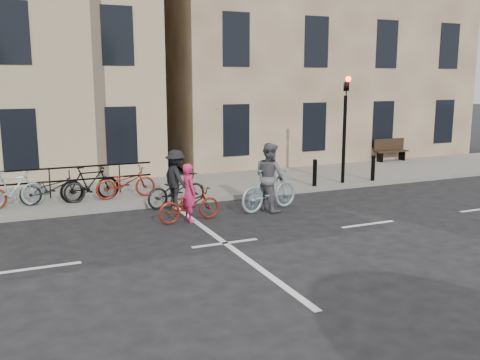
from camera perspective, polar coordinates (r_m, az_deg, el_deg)
name	(u,v)px	position (r m, az deg, el deg)	size (l,w,h in m)	color
ground	(225,243)	(12.33, -1.61, -6.77)	(120.00, 120.00, 0.00)	black
sidewalk	(26,202)	(17.28, -21.85, -2.17)	(46.00, 4.00, 0.15)	slate
building_east	(293,28)	(27.51, 5.72, 15.81)	(14.00, 10.00, 12.00)	#8D7155
traffic_light	(345,116)	(18.62, 11.15, 6.69)	(0.18, 0.30, 3.90)	black
bollard_east	(315,173)	(18.11, 7.98, 0.77)	(0.14, 0.14, 0.90)	black
bollard_west	(373,168)	(19.47, 14.00, 1.25)	(0.14, 0.14, 0.90)	black
bench	(390,149)	(24.38, 15.72, 3.21)	(1.60, 0.41, 0.97)	black
parked_bikes	(13,190)	(16.22, -23.08, -1.02)	(8.30, 1.23, 1.05)	black
cyclist_pink	(189,201)	(14.11, -5.45, -2.29)	(1.80, 0.80, 1.55)	maroon
cyclist_grey	(270,183)	(15.18, 3.17, -0.36)	(2.09, 1.10, 1.95)	#89AAB3
cyclist_dark	(176,184)	(15.75, -6.81, -0.47)	(1.99, 1.20, 1.69)	black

